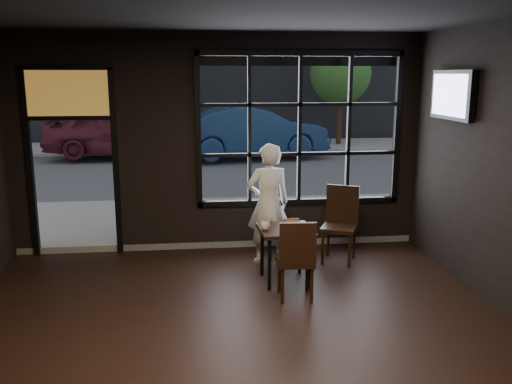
{
  "coord_description": "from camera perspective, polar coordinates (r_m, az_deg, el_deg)",
  "views": [
    {
      "loc": [
        -0.35,
        -4.43,
        2.61
      ],
      "look_at": [
        0.4,
        2.2,
        1.15
      ],
      "focal_mm": 38.0,
      "sensor_mm": 36.0,
      "label": 1
    }
  ],
  "objects": [
    {
      "name": "cup",
      "position": [
        6.75,
        0.93,
        -3.61
      ],
      "size": [
        0.16,
        0.16,
        0.1
      ],
      "primitive_type": "imported",
      "rotation": [
        0.0,
        0.0,
        0.35
      ],
      "color": "silver",
      "rests_on": "cafe_table"
    },
    {
      "name": "navy_car",
      "position": [
        16.79,
        -0.58,
        6.4
      ],
      "size": [
        4.93,
        2.5,
        1.55
      ],
      "primitive_type": "imported",
      "rotation": [
        0.0,
        0.0,
        1.76
      ],
      "color": "#162D4E",
      "rests_on": "street_asphalt"
    },
    {
      "name": "hotdog",
      "position": [
        7.04,
        3.74,
        -3.11
      ],
      "size": [
        0.21,
        0.1,
        0.06
      ],
      "primitive_type": null,
      "rotation": [
        0.0,
        0.0,
        0.09
      ],
      "color": "tan",
      "rests_on": "cafe_table"
    },
    {
      "name": "tree_right",
      "position": [
        19.97,
        8.89,
        12.19
      ],
      "size": [
        2.17,
        2.17,
        3.71
      ],
      "color": "#332114",
      "rests_on": "street_asphalt"
    },
    {
      "name": "maroon_car",
      "position": [
        17.36,
        -14.17,
        6.19
      ],
      "size": [
        4.56,
        1.98,
        1.53
      ],
      "primitive_type": "imported",
      "rotation": [
        0.0,
        0.0,
        1.53
      ],
      "color": "#591925",
      "rests_on": "street_asphalt"
    },
    {
      "name": "man",
      "position": [
        7.51,
        1.28,
        -1.25
      ],
      "size": [
        0.67,
        0.49,
        1.69
      ],
      "primitive_type": "imported",
      "rotation": [
        0.0,
        0.0,
        3.29
      ],
      "color": "white",
      "rests_on": "floor"
    },
    {
      "name": "chair_near",
      "position": [
        6.42,
        4.16,
        -6.99
      ],
      "size": [
        0.44,
        0.44,
        0.98
      ],
      "primitive_type": "cube",
      "rotation": [
        0.0,
        0.0,
        3.09
      ],
      "color": "black",
      "rests_on": "floor"
    },
    {
      "name": "window_frame",
      "position": [
        8.12,
        4.61,
        6.58
      ],
      "size": [
        3.06,
        0.12,
        2.28
      ],
      "primitive_type": "cube",
      "color": "black",
      "rests_on": "ground"
    },
    {
      "name": "tree_left",
      "position": [
        19.55,
        -13.63,
        12.63
      ],
      "size": [
        2.35,
        2.35,
        4.01
      ],
      "color": "#332114",
      "rests_on": "street_asphalt"
    },
    {
      "name": "tv",
      "position": [
        7.44,
        19.98,
        9.57
      ],
      "size": [
        0.12,
        1.07,
        0.63
      ],
      "primitive_type": "cube",
      "color": "black",
      "rests_on": "wall_right"
    },
    {
      "name": "floor",
      "position": [
        5.16,
        -1.74,
        -18.19
      ],
      "size": [
        6.0,
        7.0,
        0.02
      ],
      "primitive_type": "cube",
      "color": "black",
      "rests_on": "ground"
    },
    {
      "name": "chair_window",
      "position": [
        7.68,
        8.75,
        -3.49
      ],
      "size": [
        0.62,
        0.62,
        1.07
      ],
      "primitive_type": "cube",
      "rotation": [
        0.0,
        0.0,
        -0.45
      ],
      "color": "black",
      "rests_on": "floor"
    },
    {
      "name": "stained_transom",
      "position": [
        8.12,
        -19.19,
        9.84
      ],
      "size": [
        1.2,
        0.06,
        0.7
      ],
      "primitive_type": "cube",
      "color": "orange",
      "rests_on": "ground"
    },
    {
      "name": "cafe_table",
      "position": [
        6.95,
        3.1,
        -6.61
      ],
      "size": [
        0.69,
        0.69,
        0.71
      ],
      "primitive_type": "cube",
      "rotation": [
        0.0,
        0.0,
        0.05
      ],
      "color": "black",
      "rests_on": "floor"
    },
    {
      "name": "street_asphalt",
      "position": [
        28.55,
        -5.79,
        6.98
      ],
      "size": [
        60.0,
        41.0,
        0.04
      ],
      "primitive_type": "cube",
      "color": "#545456",
      "rests_on": "ground"
    }
  ]
}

